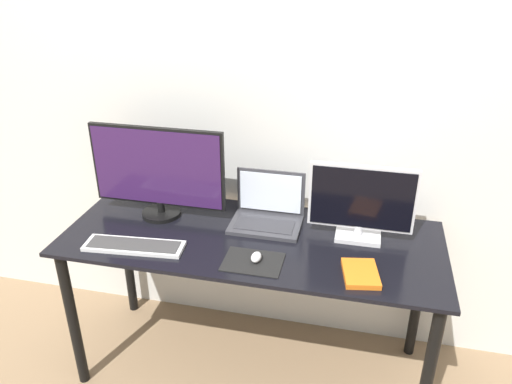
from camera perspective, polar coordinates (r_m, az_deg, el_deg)
wall_back at (r=2.42m, az=1.68°, el=9.44°), size 7.00×0.05×2.50m
desk at (r=2.32m, az=-0.52°, el=-7.56°), size 1.70×0.67×0.77m
monitor_left at (r=2.38m, az=-11.16°, el=2.33°), size 0.65×0.19×0.45m
monitor_right at (r=2.21m, az=11.95°, el=-1.22°), size 0.46×0.14×0.35m
laptop at (r=2.34m, az=1.34°, el=-2.20°), size 0.33×0.23×0.24m
keyboard at (r=2.24m, az=-13.76°, el=-6.00°), size 0.44×0.16×0.02m
mousepad at (r=2.08m, az=-0.34°, el=-7.99°), size 0.25×0.18×0.00m
mouse at (r=2.08m, az=0.02°, el=-7.45°), size 0.04×0.07×0.03m
book at (r=2.04m, az=11.86°, el=-9.10°), size 0.17×0.21×0.02m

